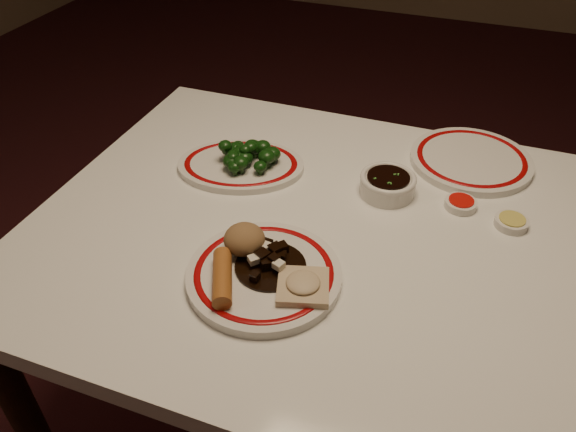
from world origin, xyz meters
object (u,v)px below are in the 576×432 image
at_px(main_plate, 264,275).
at_px(broccoli_plate, 241,165).
at_px(soy_bowl, 387,185).
at_px(fried_wonton, 303,285).
at_px(spring_roll, 222,278).
at_px(broccoli_pile, 245,154).
at_px(rice_mound, 244,239).
at_px(stirfry_heap, 270,260).
at_px(dining_table, 340,267).

relative_size(main_plate, broccoli_plate, 0.90).
bearing_deg(soy_bowl, main_plate, -114.21).
height_order(main_plate, soy_bowl, soy_bowl).
xyz_separation_m(fried_wonton, soy_bowl, (0.07, 0.34, -0.01)).
relative_size(spring_roll, broccoli_pile, 0.90).
relative_size(main_plate, broccoli_pile, 2.23).
relative_size(rice_mound, stirfry_heap, 0.59).
distance_m(dining_table, main_plate, 0.22).
height_order(fried_wonton, soy_bowl, same).
height_order(main_plate, fried_wonton, fried_wonton).
bearing_deg(main_plate, fried_wonton, -12.54).
relative_size(rice_mound, broccoli_plate, 0.23).
bearing_deg(fried_wonton, main_plate, 167.46).
bearing_deg(broccoli_plate, spring_roll, -70.58).
distance_m(spring_roll, soy_bowl, 0.42).
xyz_separation_m(stirfry_heap, broccoli_pile, (-0.17, 0.28, 0.01)).
bearing_deg(stirfry_heap, broccoli_plate, 122.82).
distance_m(main_plate, broccoli_plate, 0.35).
xyz_separation_m(rice_mound, broccoli_plate, (-0.13, 0.26, -0.04)).
relative_size(fried_wonton, broccoli_pile, 0.80).
bearing_deg(soy_bowl, fried_wonton, -101.32).
bearing_deg(rice_mound, stirfry_heap, -17.39).
distance_m(rice_mound, broccoli_plate, 0.29).
distance_m(spring_roll, fried_wonton, 0.13).
height_order(rice_mound, spring_roll, rice_mound).
height_order(dining_table, stirfry_heap, stirfry_heap).
xyz_separation_m(broccoli_plate, soy_bowl, (0.32, 0.02, 0.01)).
bearing_deg(soy_bowl, dining_table, -108.17).
distance_m(dining_table, broccoli_pile, 0.32).
xyz_separation_m(dining_table, stirfry_heap, (-0.09, -0.15, 0.12)).
xyz_separation_m(main_plate, broccoli_pile, (-0.17, 0.30, 0.03)).
bearing_deg(dining_table, fried_wonton, -95.43).
xyz_separation_m(fried_wonton, stirfry_heap, (-0.07, 0.04, -0.00)).
xyz_separation_m(broccoli_plate, broccoli_pile, (0.01, 0.00, 0.03)).
height_order(dining_table, fried_wonton, fried_wonton).
distance_m(spring_roll, broccoli_pile, 0.37).
bearing_deg(main_plate, rice_mound, 143.69).
distance_m(main_plate, rice_mound, 0.07).
height_order(stirfry_heap, broccoli_pile, broccoli_pile).
relative_size(dining_table, fried_wonton, 11.40).
bearing_deg(dining_table, main_plate, -119.23).
distance_m(stirfry_heap, broccoli_plate, 0.33).
height_order(stirfry_heap, broccoli_plate, stirfry_heap).
bearing_deg(main_plate, broccoli_pile, 118.74).
height_order(dining_table, spring_roll, spring_roll).
height_order(spring_roll, fried_wonton, spring_roll).
height_order(fried_wonton, stirfry_heap, stirfry_heap).
relative_size(spring_roll, broccoli_plate, 0.36).
bearing_deg(soy_bowl, stirfry_heap, -115.13).
height_order(main_plate, broccoli_pile, broccoli_pile).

